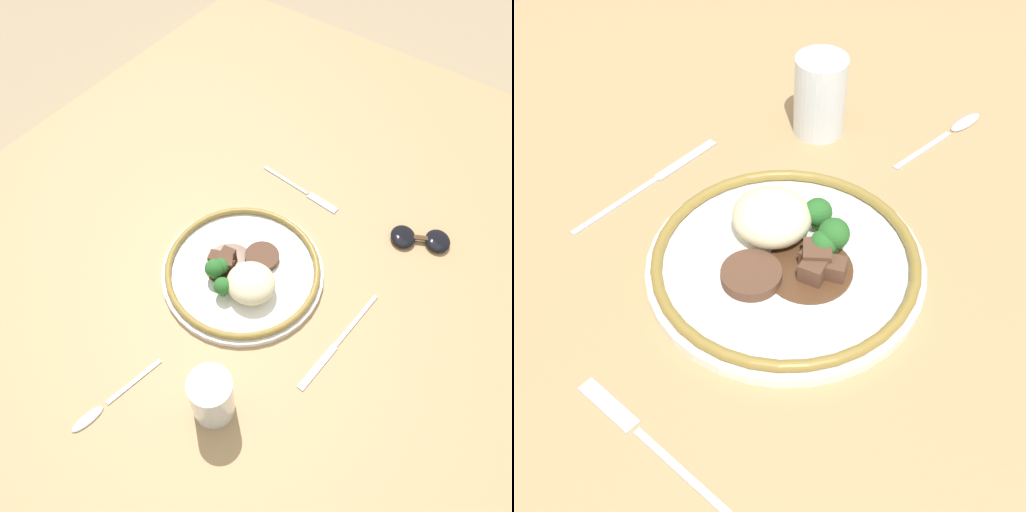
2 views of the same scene
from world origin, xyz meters
TOP-DOWN VIEW (x-y plane):
  - ground_plane at (0.00, 0.00)m, footprint 8.00×8.00m
  - dining_table at (0.00, 0.00)m, footprint 1.58×1.30m
  - plate at (-0.01, -0.03)m, footprint 0.29×0.29m
  - juice_glass at (0.21, 0.07)m, footprint 0.06×0.06m
  - fork at (-0.24, -0.05)m, footprint 0.03×0.18m
  - knife at (0.00, 0.17)m, footprint 0.22×0.03m
  - spoon at (0.31, -0.07)m, footprint 0.16×0.04m
  - sunglasses at (-0.27, 0.19)m, footprint 0.10×0.12m

SIDE VIEW (x-z plane):
  - ground_plane at x=0.00m, z-range 0.00..0.00m
  - dining_table at x=0.00m, z-range 0.00..0.04m
  - knife at x=0.00m, z-range 0.04..0.04m
  - fork at x=-0.24m, z-range 0.04..0.04m
  - spoon at x=0.31m, z-range 0.04..0.04m
  - sunglasses at x=-0.27m, z-range 0.04..0.05m
  - plate at x=-0.01m, z-range 0.02..0.09m
  - juice_glass at x=0.21m, z-range 0.03..0.13m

